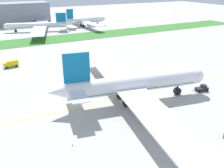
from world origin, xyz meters
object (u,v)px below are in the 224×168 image
object	(u,v)px
airliner_foreground	(132,84)
ground_crew_wingwalker_port	(224,135)
traffic_cone_near_nose	(72,145)
service_truck_fuel_bowser	(11,64)
pushback_tug	(202,88)
parked_airliner_far_left	(39,25)
parked_airliner_far_centre	(84,21)

from	to	relation	value
airliner_foreground	ground_crew_wingwalker_port	xyz separation A→B (m)	(9.13, -27.61, -4.83)
ground_crew_wingwalker_port	traffic_cone_near_nose	size ratio (longest dim) A/B	2.89
airliner_foreground	service_truck_fuel_bowser	distance (m)	60.95
airliner_foreground	pushback_tug	size ratio (longest dim) A/B	12.84
pushback_tug	ground_crew_wingwalker_port	xyz separation A→B (m)	(-16.77, -23.05, 0.00)
parked_airliner_far_left	parked_airliner_far_centre	distance (m)	37.63
service_truck_fuel_bowser	parked_airliner_far_left	bearing A→B (deg)	68.85
ground_crew_wingwalker_port	parked_airliner_far_left	size ratio (longest dim) A/B	0.02
pushback_tug	parked_airliner_far_left	world-z (taller)	parked_airliner_far_left
service_truck_fuel_bowser	parked_airliner_far_centre	bearing A→B (deg)	50.14
traffic_cone_near_nose	parked_airliner_far_centre	bearing A→B (deg)	66.87
pushback_tug	parked_airliner_far_centre	world-z (taller)	parked_airliner_far_centre
ground_crew_wingwalker_port	parked_airliner_far_left	world-z (taller)	parked_airliner_far_left
traffic_cone_near_nose	parked_airliner_far_centre	world-z (taller)	parked_airliner_far_centre
service_truck_fuel_bowser	ground_crew_wingwalker_port	bearing A→B (deg)	-64.99
airliner_foreground	service_truck_fuel_bowser	bearing A→B (deg)	118.21
traffic_cone_near_nose	service_truck_fuel_bowser	distance (m)	66.89
traffic_cone_near_nose	service_truck_fuel_bowser	xyz separation A→B (m)	(-4.52, 66.73, 1.30)
airliner_foreground	parked_airliner_far_left	size ratio (longest dim) A/B	1.03
parked_airliner_far_left	parked_airliner_far_centre	bearing A→B (deg)	4.78
pushback_tug	service_truck_fuel_bowser	distance (m)	79.79
pushback_tug	service_truck_fuel_bowser	size ratio (longest dim) A/B	0.97
ground_crew_wingwalker_port	traffic_cone_near_nose	distance (m)	36.36
airliner_foreground	traffic_cone_near_nose	distance (m)	28.12
parked_airliner_far_centre	pushback_tug	bearing A→B (deg)	-95.32
ground_crew_wingwalker_port	service_truck_fuel_bowser	xyz separation A→B (m)	(-37.87, 81.19, 0.56)
pushback_tug	airliner_foreground	bearing A→B (deg)	170.02
ground_crew_wingwalker_port	parked_airliner_far_centre	distance (m)	164.90
pushback_tug	traffic_cone_near_nose	xyz separation A→B (m)	(-50.12, -8.59, -0.73)
pushback_tug	traffic_cone_near_nose	world-z (taller)	pushback_tug
ground_crew_wingwalker_port	parked_airliner_far_centre	xyz separation A→B (m)	(29.73, 162.15, 3.95)
pushback_tug	service_truck_fuel_bowser	xyz separation A→B (m)	(-54.64, 58.14, 0.57)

